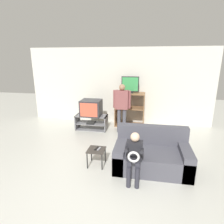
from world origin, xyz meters
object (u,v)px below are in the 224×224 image
(tv_stand, at_px, (92,122))
(television_main, at_px, (91,108))
(person_seated_child, at_px, (134,154))
(remote_control_black, at_px, (96,148))
(snack_table, at_px, (96,152))
(remote_control_white, at_px, (99,149))
(couch, at_px, (152,155))
(person_standing_adult, at_px, (122,104))
(media_shelf, at_px, (130,109))
(television_flat, at_px, (130,85))

(tv_stand, height_order, television_main, television_main)
(person_seated_child, bearing_deg, remote_control_black, 153.85)
(television_main, bearing_deg, tv_stand, 112.32)
(television_main, distance_m, snack_table, 2.21)
(remote_control_white, bearing_deg, couch, 17.24)
(snack_table, height_order, person_seated_child, person_seated_child)
(television_main, relative_size, person_standing_adult, 0.41)
(television_main, distance_m, person_standing_adult, 1.01)
(media_shelf, xyz_separation_m, television_flat, (-0.00, -0.01, 0.81))
(media_shelf, height_order, remote_control_white, media_shelf)
(television_flat, bearing_deg, television_main, -152.76)
(television_main, height_order, person_standing_adult, person_standing_adult)
(couch, xyz_separation_m, person_seated_child, (-0.34, -0.54, 0.28))
(snack_table, xyz_separation_m, person_standing_adult, (0.28, 1.98, 0.59))
(couch, bearing_deg, person_seated_child, -122.08)
(couch, bearing_deg, person_standing_adult, 115.76)
(snack_table, bearing_deg, remote_control_black, 100.85)
(television_main, xyz_separation_m, snack_table, (0.70, -2.05, -0.41))
(tv_stand, bearing_deg, media_shelf, 26.79)
(snack_table, distance_m, remote_control_white, 0.09)
(snack_table, distance_m, person_seated_child, 0.93)
(remote_control_white, xyz_separation_m, couch, (1.10, 0.14, -0.11))
(person_standing_adult, bearing_deg, couch, -64.24)
(television_main, relative_size, snack_table, 1.69)
(snack_table, relative_size, person_standing_adult, 0.25)
(media_shelf, distance_m, remote_control_white, 2.68)
(television_main, distance_m, remote_control_black, 2.17)
(snack_table, xyz_separation_m, remote_control_black, (-0.00, 0.02, 0.07))
(tv_stand, xyz_separation_m, remote_control_white, (0.76, -2.05, 0.15))
(person_seated_child, bearing_deg, person_standing_adult, 102.78)
(television_flat, xyz_separation_m, couch, (0.70, -2.49, -1.12))
(television_main, relative_size, person_seated_child, 0.67)
(television_flat, distance_m, couch, 2.82)
(tv_stand, height_order, couch, couch)
(tv_stand, xyz_separation_m, couch, (1.87, -1.91, 0.04))
(couch, relative_size, person_seated_child, 1.64)
(couch, relative_size, person_standing_adult, 1.01)
(media_shelf, xyz_separation_m, person_seated_child, (0.35, -3.04, -0.03))
(television_main, relative_size, media_shelf, 0.55)
(remote_control_white, bearing_deg, tv_stand, 120.32)
(television_main, height_order, remote_control_black, television_main)
(tv_stand, xyz_separation_m, television_flat, (1.17, 0.58, 1.16))
(snack_table, relative_size, person_seated_child, 0.40)
(television_flat, xyz_separation_m, remote_control_black, (-0.47, -2.63, -1.01))
(remote_control_black, xyz_separation_m, person_standing_adult, (0.29, 1.95, 0.53))
(tv_stand, distance_m, remote_control_white, 2.19)
(remote_control_white, distance_m, couch, 1.12)
(television_main, height_order, television_flat, television_flat)
(media_shelf, relative_size, person_standing_adult, 0.75)
(media_shelf, bearing_deg, person_standing_adult, -104.96)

